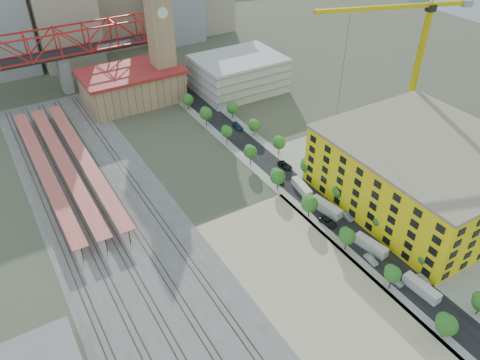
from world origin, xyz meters
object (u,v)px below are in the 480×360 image
clock_tower (160,25)px  site_trailer_b (371,245)px  construction_building (424,172)px  tower_crane (412,47)px  site_trailer_c (326,207)px  car_0 (395,281)px  site_trailer_a (421,288)px  site_trailer_d (302,188)px

clock_tower → site_trailer_b: (8.00, -108.18, -27.45)m
construction_building → tower_crane: (19.88, 28.71, 22.91)m
site_trailer_c → car_0: (-3.00, -28.65, -0.61)m
clock_tower → tower_crane: tower_crane is taller
construction_building → car_0: 35.94m
clock_tower → site_trailer_c: 95.09m
site_trailer_a → site_trailer_b: bearing=86.1°
tower_crane → construction_building: bearing=-124.7°
site_trailer_b → site_trailer_c: site_trailer_c is taller
tower_crane → car_0: bearing=-135.5°
tower_crane → site_trailer_c: size_ratio=5.29×
tower_crane → clock_tower: bearing=127.1°
construction_building → car_0: construction_building is taller
site_trailer_a → car_0: size_ratio=2.08×
construction_building → tower_crane: 41.76m
clock_tower → site_trailer_b: 111.89m
clock_tower → site_trailer_d: (8.00, -79.72, -27.49)m
car_0 → site_trailer_d: bearing=80.9°
construction_building → site_trailer_b: construction_building is taller
tower_crane → site_trailer_c: bearing=-157.0°
construction_building → car_0: (-29.00, -19.39, -8.67)m
site_trailer_a → site_trailer_d: site_trailer_a is taller
construction_building → tower_crane: size_ratio=0.97×
clock_tower → construction_building: (34.00, -99.99, -19.29)m
clock_tower → car_0: bearing=-87.6°
site_trailer_a → car_0: bearing=117.1°
site_trailer_a → site_trailer_c: size_ratio=0.91×
clock_tower → tower_crane: bearing=-52.9°
tower_crane → site_trailer_a: (-45.88, -53.10, -31.08)m
car_0 → tower_crane: bearing=39.7°
site_trailer_a → site_trailer_d: (0.00, 44.67, -0.03)m
site_trailer_b → car_0: (-3.00, -11.20, -0.50)m
car_0 → construction_building: bearing=28.9°
tower_crane → site_trailer_a: tower_crane is taller
construction_building → site_trailer_c: (-26.00, 9.27, -8.06)m
clock_tower → site_trailer_a: clock_tower is taller
clock_tower → site_trailer_d: bearing=-84.3°
clock_tower → construction_building: bearing=-71.2°
site_trailer_b → tower_crane: bearing=28.9°
site_trailer_d → car_0: site_trailer_d is taller
clock_tower → car_0: (5.00, -119.38, -27.96)m
clock_tower → site_trailer_a: (8.00, -124.39, -27.46)m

